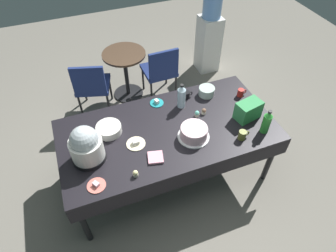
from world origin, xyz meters
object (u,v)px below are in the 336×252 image
ceramic_snack_bowl (109,129)px  cupcake_vanilla (135,174)px  slow_cooker (86,146)px  round_cafe_table (125,67)px  coffee_mug_black (186,95)px  soda_carton (248,110)px  dessert_plate_coral (96,185)px  coffee_mug_red (241,93)px  dessert_plate_teal (157,102)px  cupcake_rose (197,114)px  water_cooler (209,36)px  glass_salad_bowl (207,91)px  soda_bottle_water (182,96)px  dessert_plate_cream (136,143)px  coffee_mug_olive (242,135)px  maroon_chair_right (161,69)px  soda_bottle_lime_soda (267,122)px  potluck_table (168,133)px  frosted_layer_cake (194,133)px  maroon_chair_left (92,84)px  cupcake_lemon (204,111)px

ceramic_snack_bowl → cupcake_vanilla: (0.10, -0.60, -0.01)m
slow_cooker → ceramic_snack_bowl: size_ratio=1.52×
round_cafe_table → cupcake_vanilla: bearing=-101.8°
slow_cooker → coffee_mug_black: size_ratio=3.01×
soda_carton → dessert_plate_coral: bearing=177.8°
ceramic_snack_bowl → coffee_mug_red: coffee_mug_red is taller
slow_cooker → dessert_plate_teal: bearing=30.8°
cupcake_rose → soda_carton: bearing=-22.8°
slow_cooker → water_cooler: water_cooler is taller
glass_salad_bowl → soda_bottle_water: size_ratio=0.62×
dessert_plate_cream → water_cooler: bearing=47.0°
soda_bottle_water → coffee_mug_olive: 0.76m
coffee_mug_olive → coffee_mug_black: size_ratio=0.93×
coffee_mug_black → maroon_chair_right: maroon_chair_right is taller
dessert_plate_cream → soda_bottle_lime_soda: bearing=-13.2°
cupcake_rose → potluck_table: bearing=-168.1°
frosted_layer_cake → cupcake_vanilla: frosted_layer_cake is taller
cupcake_vanilla → maroon_chair_right: maroon_chair_right is taller
potluck_table → slow_cooker: 0.85m
glass_salad_bowl → maroon_chair_right: bearing=101.5°
dessert_plate_teal → maroon_chair_left: maroon_chair_left is taller
maroon_chair_right → slow_cooker: bearing=-130.3°
slow_cooker → coffee_mug_black: (1.17, 0.47, -0.14)m
dessert_plate_cream → soda_bottle_lime_soda: 1.29m
potluck_table → slow_cooker: size_ratio=5.72×
soda_carton → maroon_chair_right: bearing=94.9°
slow_cooker → coffee_mug_olive: (1.45, -0.29, -0.13)m
dessert_plate_cream → cupcake_rose: size_ratio=2.76×
soda_bottle_water → coffee_mug_olive: bearing=-59.9°
cupcake_vanilla → soda_bottle_water: bearing=44.0°
soda_bottle_water → soda_carton: (0.58, -0.41, -0.04)m
dessert_plate_cream → maroon_chair_right: bearing=61.8°
frosted_layer_cake → maroon_chair_right: frosted_layer_cake is taller
soda_bottle_lime_soda → coffee_mug_red: (0.06, 0.57, -0.08)m
frosted_layer_cake → cupcake_lemon: bearing=48.1°
coffee_mug_black → maroon_chair_left: maroon_chair_left is taller
frosted_layer_cake → glass_salad_bowl: frosted_layer_cake is taller
cupcake_lemon → soda_bottle_water: bearing=132.1°
coffee_mug_black → soda_carton: 0.71m
cupcake_lemon → frosted_layer_cake: bearing=-131.9°
water_cooler → potluck_table: bearing=-127.5°
dessert_plate_cream → maroon_chair_left: bearing=98.4°
potluck_table → slow_cooker: bearing=-174.2°
ceramic_snack_bowl → maroon_chair_left: maroon_chair_left is taller
potluck_table → soda_bottle_lime_soda: bearing=-22.2°
coffee_mug_black → soda_bottle_lime_soda: bearing=-54.9°
slow_cooker → coffee_mug_olive: slow_cooker is taller
cupcake_lemon → slow_cooker: bearing=-172.5°
maroon_chair_left → cupcake_rose: bearing=-54.0°
cupcake_rose → soda_carton: soda_carton is taller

